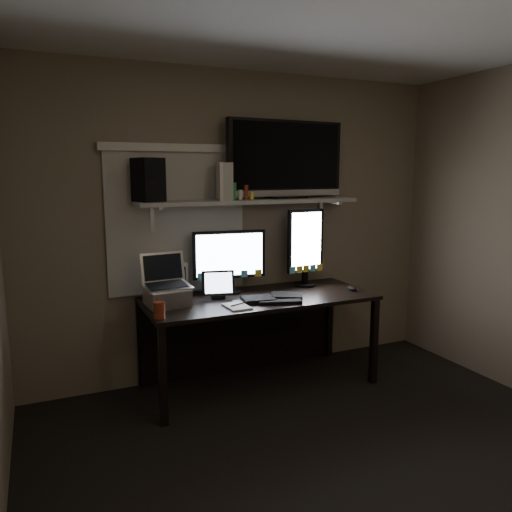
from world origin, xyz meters
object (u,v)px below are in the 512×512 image
desk (253,314)px  monitor_portrait (305,247)px  game_console (223,182)px  keyboard (273,298)px  tv (286,160)px  cup (159,310)px  tablet (218,284)px  speaker (148,180)px  mouse (352,288)px  monitor_landscape (229,261)px  laptop (167,281)px

desk → monitor_portrait: (0.51, 0.07, 0.51)m
game_console → keyboard: bearing=-33.7°
monitor_portrait → tv: 0.75m
keyboard → cup: (-0.91, -0.14, 0.04)m
tablet → speaker: bearing=177.2°
desk → game_console: size_ratio=6.28×
tablet → speaker: (-0.48, 0.13, 0.80)m
mouse → tv: tv is taller
monitor_landscape → cup: 0.86m
tv → speaker: bearing=176.8°
monitor_landscape → speaker: 0.90m
monitor_landscape → cup: size_ratio=5.35×
tv → speaker: tv is taller
desk → laptop: bearing=-171.8°
monitor_landscape → game_console: (-0.06, -0.04, 0.63)m
game_console → monitor_portrait: bearing=13.4°
cup → tv: (1.19, 0.50, 1.01)m
desk → mouse: (0.78, -0.24, 0.19)m
mouse → laptop: (-1.51, 0.14, 0.17)m
monitor_landscape → monitor_portrait: bearing=4.1°
monitor_landscape → tablet: (-0.15, -0.14, -0.15)m
laptop → game_console: bearing=11.9°
mouse → speaker: 1.84m
keyboard → tv: size_ratio=0.47×
tablet → keyboard: bearing=-16.5°
cup → game_console: size_ratio=0.39×
mouse → desk: bearing=164.6°
keyboard → tablet: 0.44m
desk → monitor_landscape: (-0.17, 0.10, 0.44)m
monitor_portrait → tv: (-0.17, 0.05, 0.73)m
desk → cup: 0.96m
desk → mouse: 0.84m
monitor_landscape → game_console: 0.64m
laptop → game_console: game_console is taller
tablet → desk: bearing=19.3°
keyboard → laptop: 0.82m
desk → speaker: bearing=173.5°
mouse → game_console: 1.37m
laptop → game_console: size_ratio=1.30×
desk → monitor_portrait: 0.73m
mouse → tablet: 1.12m
keyboard → speaker: speaker is taller
tv → mouse: bearing=-43.9°
monitor_portrait → monitor_landscape: bearing=174.9°
mouse → cup: size_ratio=0.89×
laptop → speaker: size_ratio=1.18×
desk → mouse: bearing=-17.4°
monitor_landscape → laptop: 0.60m
monitor_portrait → mouse: monitor_portrait is taller
desk → tv: 1.29m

